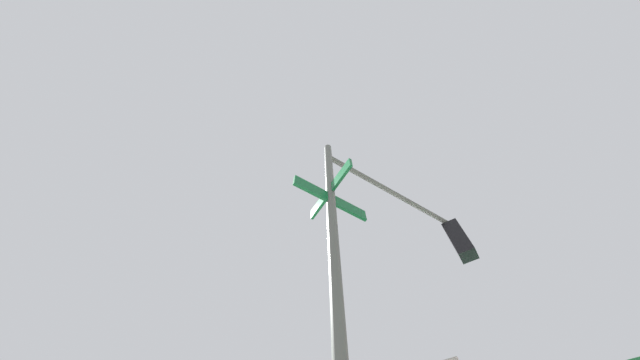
# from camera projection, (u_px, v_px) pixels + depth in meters

# --- Properties ---
(traffic_signal_near) EXTENTS (1.88, 3.17, 5.91)m
(traffic_signal_near) POSITION_uv_depth(u_px,v_px,m) (406.00, 240.00, 4.08)
(traffic_signal_near) COLOR #474C47
(traffic_signal_near) RESTS_ON ground_plane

